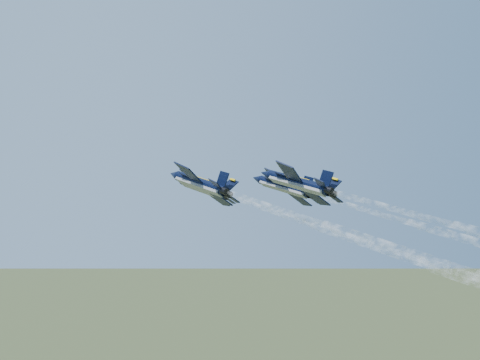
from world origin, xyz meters
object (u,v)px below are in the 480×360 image
object	(u,v)px
jet_left	(199,184)
jet_right	(283,187)
jet_lead	(201,187)
jet_slot	(297,183)

from	to	relation	value
jet_left	jet_right	bearing A→B (deg)	0.06
jet_lead	jet_left	world-z (taller)	same
jet_left	jet_right	distance (m)	20.62
jet_slot	jet_lead	bearing A→B (deg)	88.23
jet_lead	jet_left	distance (m)	16.79
jet_right	jet_slot	size ratio (longest dim) A/B	1.00
jet_right	jet_slot	world-z (taller)	same
jet_left	jet_right	world-z (taller)	same
jet_lead	jet_left	xyz separation A→B (m)	(-4.61, -16.15, 0.00)
jet_right	jet_slot	distance (m)	16.61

